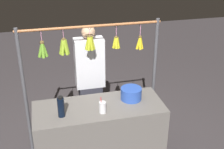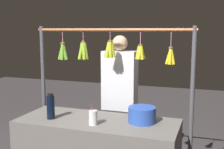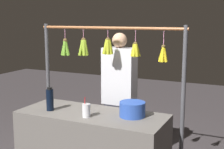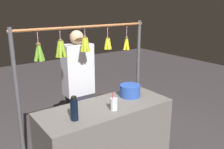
# 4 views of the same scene
# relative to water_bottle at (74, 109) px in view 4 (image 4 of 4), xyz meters

# --- Properties ---
(market_counter) EXTENTS (1.52, 0.62, 0.82)m
(market_counter) POSITION_rel_water_bottle_xyz_m (-0.44, -0.10, -0.53)
(market_counter) COLOR #66605B
(market_counter) RESTS_ON ground
(display_rack) EXTENTS (1.73, 0.12, 1.71)m
(display_rack) POSITION_rel_water_bottle_xyz_m (-0.40, -0.50, 0.27)
(display_rack) COLOR #4C4C51
(display_rack) RESTS_ON ground
(water_bottle) EXTENTS (0.08, 0.08, 0.25)m
(water_bottle) POSITION_rel_water_bottle_xyz_m (0.00, 0.00, 0.00)
(water_bottle) COLOR black
(water_bottle) RESTS_ON market_counter
(blue_bucket) EXTENTS (0.25, 0.25, 0.15)m
(blue_bucket) POSITION_rel_water_bottle_xyz_m (-0.85, -0.18, -0.04)
(blue_bucket) COLOR #2C50B3
(blue_bucket) RESTS_ON market_counter
(drink_cup) EXTENTS (0.08, 0.08, 0.20)m
(drink_cup) POSITION_rel_water_bottle_xyz_m (-0.45, 0.03, -0.05)
(drink_cup) COLOR silver
(drink_cup) RESTS_ON market_counter
(vendor_person) EXTENTS (0.38, 0.21, 1.61)m
(vendor_person) POSITION_rel_water_bottle_xyz_m (-0.45, -0.76, -0.14)
(vendor_person) COLOR #2D2D38
(vendor_person) RESTS_ON ground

